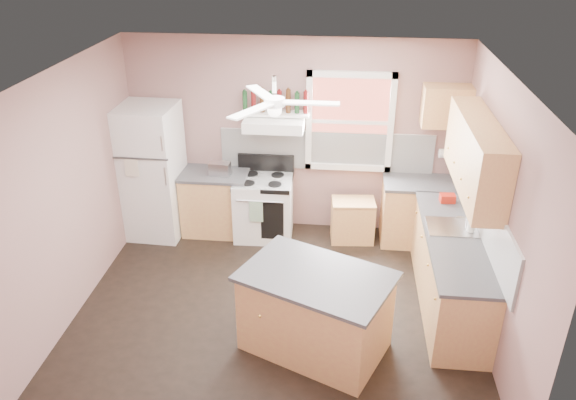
# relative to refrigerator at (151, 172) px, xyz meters

# --- Properties ---
(floor) EXTENTS (4.50, 4.50, 0.00)m
(floor) POSITION_rel_refrigerator_xyz_m (1.91, -1.60, -0.93)
(floor) COLOR black
(floor) RESTS_ON ground
(ceiling) EXTENTS (4.50, 4.50, 0.00)m
(ceiling) POSITION_rel_refrigerator_xyz_m (1.91, -1.60, 1.77)
(ceiling) COLOR white
(ceiling) RESTS_ON ground
(wall_back) EXTENTS (4.50, 0.05, 2.70)m
(wall_back) POSITION_rel_refrigerator_xyz_m (1.91, 0.43, 0.42)
(wall_back) COLOR #8A655F
(wall_back) RESTS_ON ground
(wall_right) EXTENTS (0.05, 4.00, 2.70)m
(wall_right) POSITION_rel_refrigerator_xyz_m (4.19, -1.60, 0.42)
(wall_right) COLOR #8A655F
(wall_right) RESTS_ON ground
(wall_left) EXTENTS (0.05, 4.00, 2.70)m
(wall_left) POSITION_rel_refrigerator_xyz_m (-0.36, -1.60, 0.42)
(wall_left) COLOR #8A655F
(wall_left) RESTS_ON ground
(backsplash_back) EXTENTS (2.90, 0.03, 0.55)m
(backsplash_back) POSITION_rel_refrigerator_xyz_m (2.36, 0.39, 0.25)
(backsplash_back) COLOR white
(backsplash_back) RESTS_ON wall_back
(backsplash_right) EXTENTS (0.03, 2.60, 0.55)m
(backsplash_right) POSITION_rel_refrigerator_xyz_m (4.15, -1.30, 0.25)
(backsplash_right) COLOR white
(backsplash_right) RESTS_ON wall_right
(window_view) EXTENTS (1.00, 0.02, 1.20)m
(window_view) POSITION_rel_refrigerator_xyz_m (2.66, 0.39, 0.67)
(window_view) COLOR brown
(window_view) RESTS_ON wall_back
(window_frame) EXTENTS (1.16, 0.07, 1.36)m
(window_frame) POSITION_rel_refrigerator_xyz_m (2.66, 0.36, 0.67)
(window_frame) COLOR white
(window_frame) RESTS_ON wall_back
(refrigerator) EXTENTS (0.82, 0.80, 1.85)m
(refrigerator) POSITION_rel_refrigerator_xyz_m (0.00, 0.00, 0.00)
(refrigerator) COLOR white
(refrigerator) RESTS_ON floor
(base_cabinet_left) EXTENTS (0.90, 0.60, 0.86)m
(base_cabinet_left) POSITION_rel_refrigerator_xyz_m (0.85, 0.10, -0.50)
(base_cabinet_left) COLOR tan
(base_cabinet_left) RESTS_ON floor
(counter_left) EXTENTS (0.92, 0.62, 0.04)m
(counter_left) POSITION_rel_refrigerator_xyz_m (0.85, 0.10, -0.05)
(counter_left) COLOR #3D3D3F
(counter_left) RESTS_ON base_cabinet_left
(toaster) EXTENTS (0.29, 0.18, 0.18)m
(toaster) POSITION_rel_refrigerator_xyz_m (0.95, 0.05, 0.06)
(toaster) COLOR silver
(toaster) RESTS_ON counter_left
(stove) EXTENTS (0.80, 0.67, 0.86)m
(stove) POSITION_rel_refrigerator_xyz_m (1.54, 0.04, -0.50)
(stove) COLOR white
(stove) RESTS_ON floor
(range_hood) EXTENTS (0.78, 0.50, 0.14)m
(range_hood) POSITION_rel_refrigerator_xyz_m (1.68, 0.15, 0.69)
(range_hood) COLOR white
(range_hood) RESTS_ON wall_back
(bottle_shelf) EXTENTS (0.90, 0.26, 0.03)m
(bottle_shelf) POSITION_rel_refrigerator_xyz_m (1.68, 0.27, 0.79)
(bottle_shelf) COLOR white
(bottle_shelf) RESTS_ON range_hood
(cart) EXTENTS (0.61, 0.43, 0.58)m
(cart) POSITION_rel_refrigerator_xyz_m (2.77, 0.04, -0.64)
(cart) COLOR tan
(cart) RESTS_ON floor
(base_cabinet_corner) EXTENTS (1.00, 0.60, 0.86)m
(base_cabinet_corner) POSITION_rel_refrigerator_xyz_m (3.66, 0.10, -0.50)
(base_cabinet_corner) COLOR tan
(base_cabinet_corner) RESTS_ON floor
(base_cabinet_right) EXTENTS (0.60, 2.20, 0.86)m
(base_cabinet_right) POSITION_rel_refrigerator_xyz_m (3.86, -1.30, -0.50)
(base_cabinet_right) COLOR tan
(base_cabinet_right) RESTS_ON floor
(counter_corner) EXTENTS (1.02, 0.62, 0.04)m
(counter_corner) POSITION_rel_refrigerator_xyz_m (3.66, 0.10, -0.05)
(counter_corner) COLOR #3D3D3F
(counter_corner) RESTS_ON base_cabinet_corner
(counter_right) EXTENTS (0.62, 2.22, 0.04)m
(counter_right) POSITION_rel_refrigerator_xyz_m (3.85, -1.30, -0.05)
(counter_right) COLOR #3D3D3F
(counter_right) RESTS_ON base_cabinet_right
(sink) EXTENTS (0.55, 0.45, 0.03)m
(sink) POSITION_rel_refrigerator_xyz_m (3.85, -1.10, -0.03)
(sink) COLOR silver
(sink) RESTS_ON counter_right
(faucet) EXTENTS (0.03, 0.03, 0.14)m
(faucet) POSITION_rel_refrigerator_xyz_m (4.01, -1.10, 0.04)
(faucet) COLOR silver
(faucet) RESTS_ON sink
(upper_cabinet_right) EXTENTS (0.33, 1.80, 0.76)m
(upper_cabinet_right) POSITION_rel_refrigerator_xyz_m (3.99, -1.10, 0.85)
(upper_cabinet_right) COLOR tan
(upper_cabinet_right) RESTS_ON wall_right
(upper_cabinet_corner) EXTENTS (0.60, 0.33, 0.52)m
(upper_cabinet_corner) POSITION_rel_refrigerator_xyz_m (3.86, 0.23, 0.97)
(upper_cabinet_corner) COLOR tan
(upper_cabinet_corner) RESTS_ON wall_back
(paper_towel) EXTENTS (0.26, 0.12, 0.12)m
(paper_towel) POSITION_rel_refrigerator_xyz_m (3.98, 0.26, 0.32)
(paper_towel) COLOR white
(paper_towel) RESTS_ON wall_back
(island) EXTENTS (1.60, 1.35, 0.86)m
(island) POSITION_rel_refrigerator_xyz_m (2.39, -2.19, -0.50)
(island) COLOR tan
(island) RESTS_ON floor
(island_top) EXTENTS (1.71, 1.45, 0.04)m
(island_top) POSITION_rel_refrigerator_xyz_m (2.39, -2.19, -0.05)
(island_top) COLOR #3D3D3F
(island_top) RESTS_ON island
(ceiling_fan_hub) EXTENTS (0.20, 0.20, 0.08)m
(ceiling_fan_hub) POSITION_rel_refrigerator_xyz_m (1.91, -1.60, 1.52)
(ceiling_fan_hub) COLOR white
(ceiling_fan_hub) RESTS_ON ceiling
(soap_bottle) EXTENTS (0.11, 0.11, 0.25)m
(soap_bottle) POSITION_rel_refrigerator_xyz_m (4.04, -1.18, 0.10)
(soap_bottle) COLOR silver
(soap_bottle) RESTS_ON counter_right
(red_caddy) EXTENTS (0.19, 0.13, 0.10)m
(red_caddy) POSITION_rel_refrigerator_xyz_m (3.90, -0.46, 0.02)
(red_caddy) COLOR #AC1C0E
(red_caddy) RESTS_ON counter_right
(wine_bottles) EXTENTS (0.86, 0.06, 0.31)m
(wine_bottles) POSITION_rel_refrigerator_xyz_m (1.69, 0.27, 0.95)
(wine_bottles) COLOR #143819
(wine_bottles) RESTS_ON bottle_shelf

